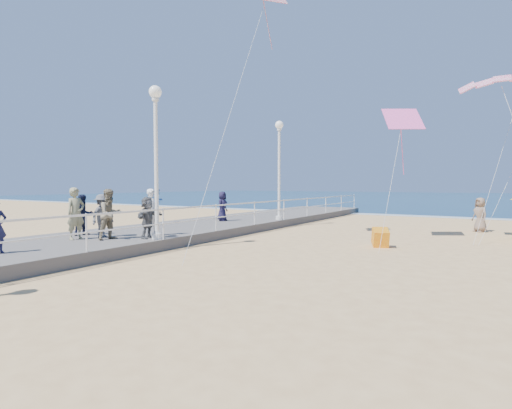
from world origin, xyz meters
The scene contains 19 objects.
ground centered at (0.00, 0.00, 0.00)m, with size 160.00×160.00×0.00m, color #E8BB79.
ocean centered at (0.00, 65.00, 0.01)m, with size 160.00×90.00×0.05m, color navy.
surf_line centered at (0.00, 20.50, 0.03)m, with size 160.00×1.20×0.04m, color white.
boardwalk centered at (-7.50, 0.00, 0.20)m, with size 5.00×44.00×0.40m, color slate.
railing centered at (-5.05, 0.00, 1.25)m, with size 0.05×42.00×0.55m.
lamp_post_mid centered at (-5.35, 0.00, 3.66)m, with size 0.44×0.44×5.32m.
lamp_post_far centered at (-5.35, 9.00, 3.66)m, with size 0.44×0.44×5.32m.
woman_holding_toddler centered at (-6.17, 0.56, 1.28)m, with size 0.64×0.42×1.75m, color white.
toddler_held centered at (-6.02, 0.71, 1.70)m, with size 0.44×0.34×0.91m, color #3165B9.
spectator_1 centered at (-6.63, -0.95, 1.28)m, with size 0.85×0.67×1.76m, color #85785C.
spectator_2 centered at (-7.36, -0.70, 1.18)m, with size 1.01×0.58×1.57m, color #5A5A5F.
spectator_4 centered at (-7.52, 6.77, 1.17)m, with size 0.76×0.49×1.55m, color #1C1836.
spectator_5 centered at (-5.76, -0.05, 1.14)m, with size 1.38×0.44×1.49m, color #525357.
spectator_6 centered at (-7.65, -1.57, 1.30)m, with size 0.66×0.43×1.81m, color #979268.
spectator_7 centered at (-8.46, -0.70, 1.17)m, with size 0.75×0.58×1.53m, color #1A1E39.
beach_walker_c centered at (4.05, 12.14, 0.84)m, with size 0.82×0.53×1.68m, color #806958.
box_kite centered at (1.16, 4.77, 0.30)m, with size 0.55×0.55×0.60m, color #EE590E.
kite_parafoil centered at (4.81, 8.11, 6.37)m, with size 3.07×0.90×0.30m, color #E51A62, non-canonical shape.
kite_diamond_pink centered at (1.35, 7.35, 5.03)m, with size 1.48×1.48×0.02m, color #FB5CB4.
Camera 1 is at (4.92, -10.02, 2.32)m, focal length 28.00 mm.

